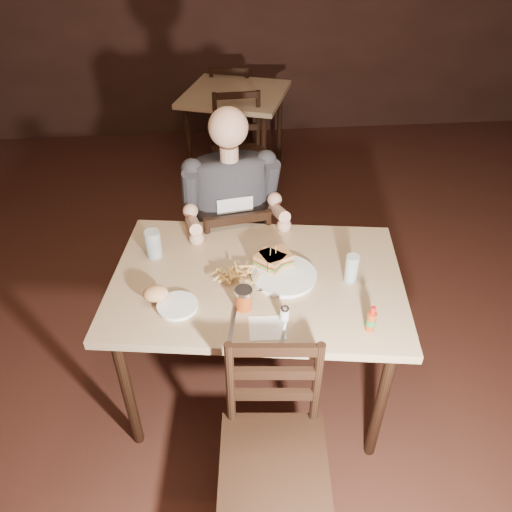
{
  "coord_description": "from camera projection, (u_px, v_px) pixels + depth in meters",
  "views": [
    {
      "loc": [
        -0.38,
        -1.59,
        2.19
      ],
      "look_at": [
        -0.22,
        0.15,
        0.85
      ],
      "focal_mm": 35.0,
      "sensor_mm": 36.0,
      "label": 1
    }
  ],
  "objects": [
    {
      "name": "glass_right",
      "position": [
        352.0,
        269.0,
        2.16
      ],
      "size": [
        0.07,
        0.07,
        0.13
      ],
      "primitive_type": "cylinder",
      "rotation": [
        0.0,
        0.0,
        -0.15
      ],
      "color": "silver",
      "rests_on": "main_table"
    },
    {
      "name": "side_plate",
      "position": [
        178.0,
        307.0,
        2.05
      ],
      "size": [
        0.19,
        0.19,
        0.01
      ],
      "primitive_type": "cylinder",
      "rotation": [
        0.0,
        0.0,
        -0.15
      ],
      "color": "white",
      "rests_on": "main_table"
    },
    {
      "name": "fork",
      "position": [
        284.0,
        331.0,
        1.94
      ],
      "size": [
        0.05,
        0.15,
        0.0
      ],
      "primitive_type": "cube",
      "rotation": [
        0.0,
        0.0,
        -0.29
      ],
      "color": "silver",
      "rests_on": "napkin"
    },
    {
      "name": "room_shell",
      "position": [
        323.0,
        155.0,
        1.77
      ],
      "size": [
        7.0,
        7.0,
        7.0
      ],
      "color": "black",
      "rests_on": "ground"
    },
    {
      "name": "bg_chair_near",
      "position": [
        240.0,
        157.0,
        3.87
      ],
      "size": [
        0.43,
        0.47,
        0.9
      ],
      "primitive_type": null,
      "rotation": [
        0.0,
        0.0,
        0.05
      ],
      "color": "black",
      "rests_on": "ground"
    },
    {
      "name": "napkin",
      "position": [
        267.0,
        328.0,
        1.96
      ],
      "size": [
        0.15,
        0.14,
        0.0
      ],
      "primitive_type": "cube",
      "rotation": [
        0.0,
        0.0,
        -0.03
      ],
      "color": "white",
      "rests_on": "main_table"
    },
    {
      "name": "chair_far",
      "position": [
        233.0,
        261.0,
        2.87
      ],
      "size": [
        0.46,
        0.49,
        0.85
      ],
      "primitive_type": null,
      "rotation": [
        0.0,
        0.0,
        3.3
      ],
      "color": "black",
      "rests_on": "ground"
    },
    {
      "name": "dinner_plate",
      "position": [
        284.0,
        276.0,
        2.21
      ],
      "size": [
        0.32,
        0.32,
        0.02
      ],
      "primitive_type": "cylinder",
      "rotation": [
        0.0,
        0.0,
        -0.15
      ],
      "color": "white",
      "rests_on": "main_table"
    },
    {
      "name": "glass_left",
      "position": [
        153.0,
        244.0,
        2.3
      ],
      "size": [
        0.08,
        0.08,
        0.13
      ],
      "primitive_type": "cylinder",
      "rotation": [
        0.0,
        0.0,
        -0.15
      ],
      "color": "silver",
      "rests_on": "main_table"
    },
    {
      "name": "fries_pile",
      "position": [
        236.0,
        273.0,
        2.18
      ],
      "size": [
        0.27,
        0.21,
        0.04
      ],
      "primitive_type": null,
      "rotation": [
        0.0,
        0.0,
        -0.15
      ],
      "color": "#E7B561",
      "rests_on": "dinner_plate"
    },
    {
      "name": "chair_near",
      "position": [
        274.0,
        461.0,
        1.87
      ],
      "size": [
        0.44,
        0.48,
        0.88
      ],
      "primitive_type": null,
      "rotation": [
        0.0,
        0.0,
        -0.09
      ],
      "color": "black",
      "rests_on": "ground"
    },
    {
      "name": "bg_table",
      "position": [
        235.0,
        102.0,
        4.17
      ],
      "size": [
        1.02,
        1.02,
        0.77
      ],
      "rotation": [
        0.0,
        0.0,
        -0.33
      ],
      "color": "tan",
      "rests_on": "ground"
    },
    {
      "name": "diner",
      "position": [
        232.0,
        195.0,
        2.55
      ],
      "size": [
        0.57,
        0.48,
        0.89
      ],
      "primitive_type": null,
      "rotation": [
        0.0,
        0.0,
        0.16
      ],
      "color": "#2E2E33",
      "rests_on": "chair_far"
    },
    {
      "name": "bg_chair_far",
      "position": [
        233.0,
        107.0,
        4.76
      ],
      "size": [
        0.46,
        0.49,
        0.86
      ],
      "primitive_type": null,
      "rotation": [
        0.0,
        0.0,
        2.97
      ],
      "color": "black",
      "rests_on": "ground"
    },
    {
      "name": "main_table",
      "position": [
        257.0,
        290.0,
        2.26
      ],
      "size": [
        1.4,
        1.04,
        0.77
      ],
      "rotation": [
        0.0,
        0.0,
        -0.15
      ],
      "color": "tan",
      "rests_on": "ground"
    },
    {
      "name": "salt_shaker",
      "position": [
        285.0,
        314.0,
        1.98
      ],
      "size": [
        0.04,
        0.04,
        0.07
      ],
      "primitive_type": null,
      "rotation": [
        0.0,
        0.0,
        -0.15
      ],
      "color": "white",
      "rests_on": "main_table"
    },
    {
      "name": "ketchup_dollop",
      "position": [
        262.0,
        266.0,
        2.24
      ],
      "size": [
        0.05,
        0.05,
        0.01
      ],
      "primitive_type": "ellipsoid",
      "rotation": [
        0.0,
        0.0,
        -0.15
      ],
      "color": "maroon",
      "rests_on": "dinner_plate"
    },
    {
      "name": "hot_sauce",
      "position": [
        372.0,
        319.0,
        1.92
      ],
      "size": [
        0.04,
        0.04,
        0.12
      ],
      "primitive_type": null,
      "rotation": [
        0.0,
        0.0,
        -0.15
      ],
      "color": "#8C3410",
      "rests_on": "main_table"
    },
    {
      "name": "knife",
      "position": [
        233.0,
        323.0,
        1.98
      ],
      "size": [
        0.05,
        0.21,
        0.0
      ],
      "primitive_type": "cube",
      "rotation": [
        0.0,
        0.0,
        -0.19
      ],
      "color": "silver",
      "rests_on": "napkin"
    },
    {
      "name": "sandwich_right",
      "position": [
        276.0,
        254.0,
        2.23
      ],
      "size": [
        0.16,
        0.15,
        0.11
      ],
      "primitive_type": null,
      "rotation": [
        0.0,
        0.0,
        0.37
      ],
      "color": "tan",
      "rests_on": "dinner_plate"
    },
    {
      "name": "syrup_dispenser",
      "position": [
        244.0,
        299.0,
        2.03
      ],
      "size": [
        0.08,
        0.08,
        0.1
      ],
      "primitive_type": null,
      "rotation": [
        0.0,
        0.0,
        -0.15
      ],
      "color": "#8C3410",
      "rests_on": "main_table"
    },
    {
      "name": "bread_roll",
      "position": [
        156.0,
        293.0,
        2.06
      ],
      "size": [
        0.12,
        0.1,
        0.06
      ],
      "primitive_type": "ellipsoid",
      "rotation": [
        0.0,
        0.0,
        -0.15
      ],
      "color": "tan",
      "rests_on": "side_plate"
    },
    {
      "name": "sandwich_left",
      "position": [
        270.0,
        257.0,
        2.22
      ],
      "size": [
        0.15,
        0.15,
        0.1
      ],
      "primitive_type": null,
      "rotation": [
        0.0,
        0.0,
        -0.7
      ],
      "color": "tan",
      "rests_on": "dinner_plate"
    }
  ]
}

